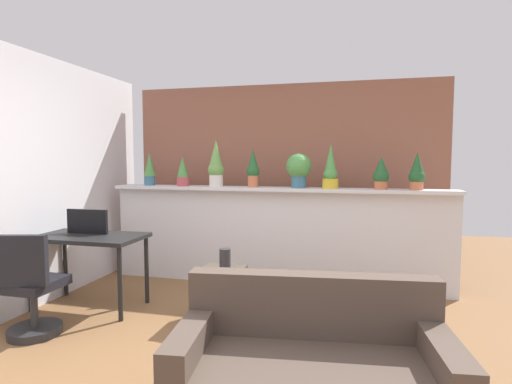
# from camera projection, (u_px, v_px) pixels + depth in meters

# --- Properties ---
(ground_plane) EXTENTS (12.00, 12.00, 0.00)m
(ground_plane) POSITION_uv_depth(u_px,v_px,m) (223.00, 365.00, 2.99)
(ground_plane) COLOR brown
(divider_wall) EXTENTS (4.08, 0.16, 1.15)m
(divider_wall) POSITION_uv_depth(u_px,v_px,m) (275.00, 238.00, 4.88)
(divider_wall) COLOR silver
(divider_wall) RESTS_ON ground
(plant_shelf) EXTENTS (4.08, 0.30, 0.04)m
(plant_shelf) POSITION_uv_depth(u_px,v_px,m) (275.00, 189.00, 4.80)
(plant_shelf) COLOR silver
(plant_shelf) RESTS_ON divider_wall
(brick_wall_behind) EXTENTS (4.08, 0.10, 2.50)m
(brick_wall_behind) POSITION_uv_depth(u_px,v_px,m) (284.00, 180.00, 5.41)
(brick_wall_behind) COLOR #935B47
(brick_wall_behind) RESTS_ON ground
(side_wall_left) EXTENTS (0.12, 4.40, 2.60)m
(side_wall_left) POSITION_uv_depth(u_px,v_px,m) (5.00, 183.00, 3.82)
(side_wall_left) COLOR silver
(side_wall_left) RESTS_ON ground
(potted_plant_0) EXTENTS (0.15, 0.15, 0.41)m
(potted_plant_0) POSITION_uv_depth(u_px,v_px,m) (150.00, 169.00, 5.17)
(potted_plant_0) COLOR #386B84
(potted_plant_0) RESTS_ON plant_shelf
(potted_plant_1) EXTENTS (0.15, 0.15, 0.37)m
(potted_plant_1) POSITION_uv_depth(u_px,v_px,m) (183.00, 172.00, 5.04)
(potted_plant_1) COLOR #B7474C
(potted_plant_1) RESTS_ON plant_shelf
(potted_plant_2) EXTENTS (0.20, 0.20, 0.57)m
(potted_plant_2) POSITION_uv_depth(u_px,v_px,m) (216.00, 165.00, 4.93)
(potted_plant_2) COLOR silver
(potted_plant_2) RESTS_ON plant_shelf
(potted_plant_3) EXTENTS (0.16, 0.16, 0.46)m
(potted_plant_3) POSITION_uv_depth(u_px,v_px,m) (253.00, 168.00, 4.83)
(potted_plant_3) COLOR #C66B42
(potted_plant_3) RESTS_ON plant_shelf
(potted_plant_4) EXTENTS (0.29, 0.29, 0.40)m
(potted_plant_4) POSITION_uv_depth(u_px,v_px,m) (299.00, 168.00, 4.70)
(potted_plant_4) COLOR #386B84
(potted_plant_4) RESTS_ON plant_shelf
(potted_plant_5) EXTENTS (0.18, 0.18, 0.50)m
(potted_plant_5) POSITION_uv_depth(u_px,v_px,m) (330.00, 170.00, 4.60)
(potted_plant_5) COLOR gold
(potted_plant_5) RESTS_ON plant_shelf
(potted_plant_6) EXTENTS (0.18, 0.18, 0.36)m
(potted_plant_6) POSITION_uv_depth(u_px,v_px,m) (381.00, 174.00, 4.48)
(potted_plant_6) COLOR #C66B42
(potted_plant_6) RESTS_ON plant_shelf
(potted_plant_7) EXTENTS (0.17, 0.17, 0.41)m
(potted_plant_7) POSITION_uv_depth(u_px,v_px,m) (417.00, 172.00, 4.39)
(potted_plant_7) COLOR #C66B42
(potted_plant_7) RESTS_ON plant_shelf
(desk) EXTENTS (1.10, 0.60, 0.75)m
(desk) POSITION_uv_depth(u_px,v_px,m) (89.00, 243.00, 4.12)
(desk) COLOR black
(desk) RESTS_ON ground
(tv_monitor) EXTENTS (0.46, 0.04, 0.25)m
(tv_monitor) POSITION_uv_depth(u_px,v_px,m) (87.00, 221.00, 4.20)
(tv_monitor) COLOR black
(tv_monitor) RESTS_ON desk
(office_chair) EXTENTS (0.49, 0.49, 0.91)m
(office_chair) POSITION_uv_depth(u_px,v_px,m) (30.00, 293.00, 3.43)
(office_chair) COLOR #262628
(office_chair) RESTS_ON ground
(side_cube_shelf) EXTENTS (0.40, 0.41, 0.50)m
(side_cube_shelf) POSITION_uv_depth(u_px,v_px,m) (222.00, 295.00, 3.79)
(side_cube_shelf) COLOR #4C4238
(side_cube_shelf) RESTS_ON ground
(vase_on_shelf) EXTENTS (0.10, 0.10, 0.20)m
(vase_on_shelf) POSITION_uv_depth(u_px,v_px,m) (225.00, 259.00, 3.74)
(vase_on_shelf) COLOR #2D2D33
(vase_on_shelf) RESTS_ON side_cube_shelf
(couch) EXTENTS (1.64, 0.93, 0.80)m
(couch) POSITION_uv_depth(u_px,v_px,m) (311.00, 374.00, 2.34)
(couch) COLOR brown
(couch) RESTS_ON ground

